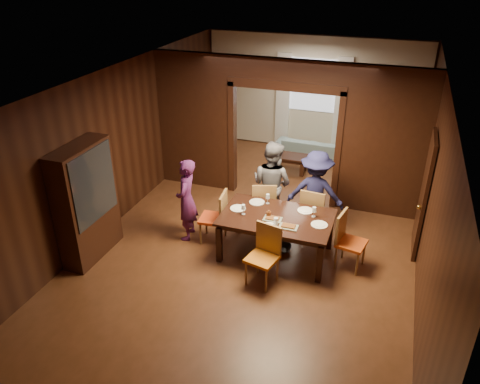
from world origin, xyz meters
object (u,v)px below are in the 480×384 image
at_px(chair_far_r, 314,211).
at_px(chair_right, 352,242).
at_px(person_grey, 272,184).
at_px(dining_table, 276,236).
at_px(sofa, 311,148).
at_px(chair_near, 262,257).
at_px(person_navy, 315,193).
at_px(coffee_table, 290,163).
at_px(person_purple, 187,200).
at_px(chair_left, 213,217).
at_px(chair_far_l, 263,204).
at_px(hutch, 86,203).

bearing_deg(chair_far_r, chair_right, 140.16).
relative_size(person_grey, dining_table, 0.91).
xyz_separation_m(sofa, chair_near, (0.28, -5.16, 0.23)).
relative_size(person_grey, chair_right, 1.73).
height_order(person_navy, chair_near, person_navy).
relative_size(sofa, chair_far_r, 1.82).
bearing_deg(coffee_table, chair_near, -82.25).
relative_size(person_purple, chair_near, 1.57).
distance_m(sofa, chair_left, 4.38).
height_order(chair_far_l, hutch, hutch).
xyz_separation_m(chair_right, hutch, (-4.22, -1.07, 0.52)).
bearing_deg(chair_left, chair_far_r, 108.74).
bearing_deg(person_navy, person_grey, -1.33).
bearing_deg(sofa, chair_right, 111.89).
bearing_deg(chair_far_r, chair_near, 79.24).
xyz_separation_m(dining_table, chair_far_r, (0.48, 0.85, 0.10)).
xyz_separation_m(sofa, dining_table, (0.29, -4.35, 0.12)).
xyz_separation_m(chair_far_l, chair_near, (0.46, -1.62, 0.00)).
bearing_deg(chair_left, sofa, 161.72).
height_order(person_purple, sofa, person_purple).
bearing_deg(chair_right, hutch, 115.24).
relative_size(sofa, chair_near, 1.82).
height_order(person_navy, chair_far_l, person_navy).
distance_m(person_grey, chair_left, 1.27).
bearing_deg(sofa, chair_left, 80.34).
distance_m(chair_far_l, hutch, 3.14).
height_order(chair_right, hutch, hutch).
relative_size(dining_table, chair_near, 1.90).
xyz_separation_m(person_navy, hutch, (-3.43, -1.98, 0.20)).
relative_size(coffee_table, chair_left, 0.82).
bearing_deg(person_grey, chair_left, 67.32).
height_order(coffee_table, chair_right, chair_right).
xyz_separation_m(person_grey, hutch, (-2.61, -1.97, 0.16)).
bearing_deg(chair_right, coffee_table, 39.63).
xyz_separation_m(chair_right, chair_far_l, (-1.71, 0.74, 0.00)).
relative_size(chair_left, chair_right, 1.00).
bearing_deg(chair_left, person_grey, 131.25).
bearing_deg(hutch, chair_far_l, 35.87).
height_order(person_grey, chair_right, person_grey).
xyz_separation_m(person_purple, person_navy, (2.11, 0.95, 0.04)).
height_order(dining_table, chair_left, chair_left).
relative_size(chair_far_l, chair_far_r, 1.00).
bearing_deg(person_navy, hutch, 27.85).
height_order(chair_far_r, hutch, hutch).
bearing_deg(chair_right, chair_left, 101.13).
xyz_separation_m(coffee_table, hutch, (-2.40, -4.41, 0.80)).
bearing_deg(coffee_table, hutch, -118.55).
bearing_deg(chair_near, dining_table, 102.76).
bearing_deg(chair_far_l, person_grey, -143.01).
relative_size(dining_table, chair_left, 1.90).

